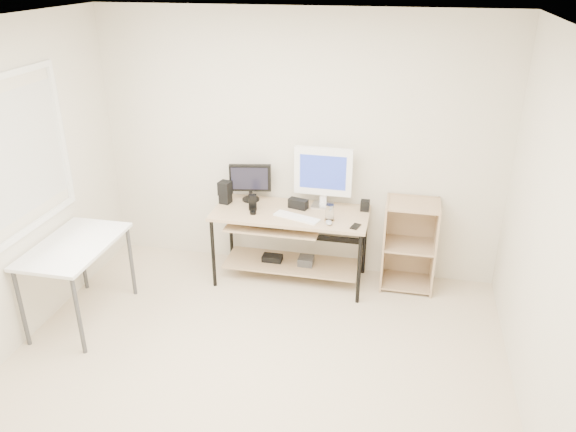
% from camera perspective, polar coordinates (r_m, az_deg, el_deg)
% --- Properties ---
extents(room, '(4.01, 4.01, 2.62)m').
position_cam_1_polar(room, '(3.80, -6.84, -1.34)').
color(room, beige).
rests_on(room, ground).
extents(desk, '(1.50, 0.65, 0.75)m').
position_cam_1_polar(desk, '(5.51, 0.01, -1.53)').
color(desk, tan).
rests_on(desk, ground).
extents(side_table, '(0.60, 1.00, 0.75)m').
position_cam_1_polar(side_table, '(5.18, -20.85, -3.46)').
color(side_table, white).
rests_on(side_table, ground).
extents(shelf_unit, '(0.50, 0.40, 0.90)m').
position_cam_1_polar(shelf_unit, '(5.60, 12.22, -2.71)').
color(shelf_unit, tan).
rests_on(shelf_unit, ground).
extents(black_monitor, '(0.42, 0.17, 0.38)m').
position_cam_1_polar(black_monitor, '(5.61, -3.86, 3.67)').
color(black_monitor, black).
rests_on(black_monitor, desk).
extents(white_imac, '(0.56, 0.18, 0.60)m').
position_cam_1_polar(white_imac, '(5.42, 3.59, 4.36)').
color(white_imac, silver).
rests_on(white_imac, desk).
extents(keyboard, '(0.47, 0.26, 0.02)m').
position_cam_1_polar(keyboard, '(5.28, 0.90, -0.14)').
color(keyboard, white).
rests_on(keyboard, desk).
extents(mouse, '(0.09, 0.11, 0.03)m').
position_cam_1_polar(mouse, '(5.17, 4.18, -0.67)').
color(mouse, '#A7A7AC').
rests_on(mouse, desk).
extents(center_speaker, '(0.20, 0.13, 0.09)m').
position_cam_1_polar(center_speaker, '(5.48, 1.04, 1.26)').
color(center_speaker, black).
rests_on(center_speaker, desk).
extents(speaker_left, '(0.13, 0.13, 0.23)m').
position_cam_1_polar(speaker_left, '(5.60, -6.40, 2.45)').
color(speaker_left, black).
rests_on(speaker_left, desk).
extents(speaker_right, '(0.09, 0.09, 0.10)m').
position_cam_1_polar(speaker_right, '(5.48, 7.83, 1.06)').
color(speaker_right, black).
rests_on(speaker_right, desk).
extents(audio_controller, '(0.09, 0.07, 0.16)m').
position_cam_1_polar(audio_controller, '(5.44, -3.62, 1.40)').
color(audio_controller, black).
rests_on(audio_controller, desk).
extents(volume_puck, '(0.07, 0.07, 0.03)m').
position_cam_1_polar(volume_puck, '(5.37, -3.57, 0.35)').
color(volume_puck, black).
rests_on(volume_puck, desk).
extents(smartphone, '(0.10, 0.14, 0.01)m').
position_cam_1_polar(smartphone, '(5.15, 6.87, -1.05)').
color(smartphone, black).
rests_on(smartphone, desk).
extents(coaster, '(0.12, 0.12, 0.01)m').
position_cam_1_polar(coaster, '(5.25, 4.23, -0.43)').
color(coaster, '#997245').
rests_on(coaster, desk).
extents(drinking_glass, '(0.09, 0.09, 0.15)m').
position_cam_1_polar(drinking_glass, '(5.21, 4.26, 0.37)').
color(drinking_glass, white).
rests_on(drinking_glass, coaster).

